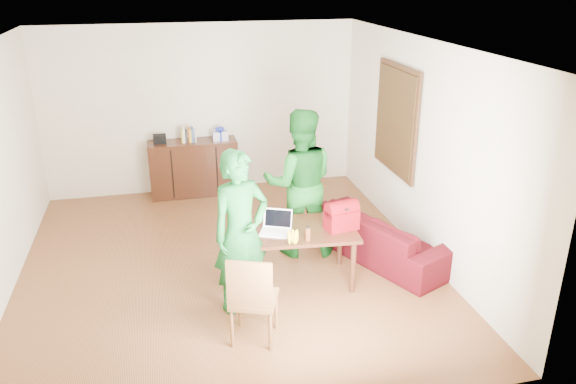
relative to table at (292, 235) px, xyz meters
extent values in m
cube|color=#4E2313|center=(-0.70, 0.56, -0.65)|extent=(5.00, 5.50, 0.10)
cube|color=white|center=(-0.70, 0.56, 2.15)|extent=(5.00, 5.50, 0.10)
cube|color=beige|center=(-0.70, 3.36, 0.75)|extent=(5.00, 0.10, 2.70)
cube|color=beige|center=(-0.70, -2.24, 0.75)|extent=(5.00, 0.10, 2.70)
cube|color=beige|center=(1.85, 0.56, 0.75)|extent=(0.10, 5.50, 2.70)
cube|color=#3F2614|center=(1.76, 1.26, 0.95)|extent=(0.04, 1.28, 1.48)
cube|color=#483115|center=(1.73, 1.26, 0.95)|extent=(0.01, 1.18, 1.36)
cube|color=black|center=(-0.90, 3.07, -0.15)|extent=(1.40, 0.45, 0.90)
cube|color=black|center=(-1.40, 3.07, 0.37)|extent=(0.20, 0.14, 0.14)
cube|color=silver|center=(-0.45, 3.07, 0.37)|extent=(0.24, 0.22, 0.14)
ellipsoid|color=#192AA7|center=(-0.45, 3.07, 0.47)|extent=(0.14, 0.14, 0.07)
cube|color=black|center=(0.00, 0.00, 0.06)|extent=(1.53, 0.96, 0.04)
cylinder|color=black|center=(-0.68, -0.27, -0.28)|extent=(0.06, 0.06, 0.65)
cylinder|color=black|center=(0.62, -0.39, -0.28)|extent=(0.06, 0.06, 0.65)
cylinder|color=black|center=(-0.62, 0.39, -0.28)|extent=(0.06, 0.06, 0.65)
cylinder|color=black|center=(0.68, 0.27, -0.28)|extent=(0.06, 0.06, 0.65)
cube|color=brown|center=(-0.62, -0.98, -0.15)|extent=(0.56, 0.55, 0.05)
cube|color=brown|center=(-0.69, -1.16, 0.11)|extent=(0.42, 0.19, 0.50)
imported|color=#145D23|center=(-0.65, -0.38, 0.29)|extent=(0.76, 0.63, 1.79)
imported|color=#135518|center=(0.27, 0.73, 0.35)|extent=(1.04, 0.87, 1.91)
cube|color=white|center=(-0.21, -0.07, 0.09)|extent=(0.40, 0.35, 0.02)
cube|color=black|center=(-0.21, -0.07, 0.21)|extent=(0.34, 0.21, 0.21)
cylinder|color=#5F2D15|center=(0.10, -0.32, 0.17)|extent=(0.07, 0.07, 0.17)
cube|color=maroon|center=(0.55, -0.12, 0.22)|extent=(0.40, 0.28, 0.27)
imported|color=#3F0C08|center=(1.25, 0.37, -0.31)|extent=(1.56, 2.17, 0.59)
camera|label=1|loc=(-1.38, -5.65, 2.87)|focal=35.00mm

